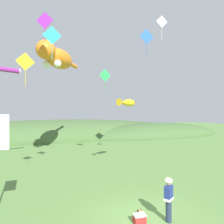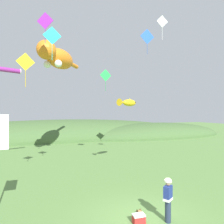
{
  "view_description": "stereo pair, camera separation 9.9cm",
  "coord_description": "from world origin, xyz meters",
  "px_view_note": "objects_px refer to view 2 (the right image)",
  "views": [
    {
      "loc": [
        -4.21,
        -7.15,
        4.51
      ],
      "look_at": [
        0.0,
        4.0,
        4.48
      ],
      "focal_mm": 32.0,
      "sensor_mm": 36.0,
      "label": 1
    },
    {
      "loc": [
        -4.12,
        -7.18,
        4.51
      ],
      "look_at": [
        0.0,
        4.0,
        4.48
      ],
      "focal_mm": 32.0,
      "sensor_mm": 36.0,
      "label": 2
    }
  ],
  "objects_px": {
    "kite_diamond_teal": "(52,36)",
    "kite_diamond_green": "(106,76)",
    "picnic_cooler": "(139,219)",
    "festival_attendant": "(168,199)",
    "kite_fish_windsock": "(128,103)",
    "kite_diamond_white": "(162,22)",
    "kite_giant_cat": "(57,58)",
    "kite_diamond_violet": "(45,21)",
    "kite_diamond_blue": "(147,37)",
    "kite_tube_streamer": "(7,70)",
    "kite_spool": "(139,212)",
    "kite_diamond_gold": "(25,62)"
  },
  "relations": [
    {
      "from": "kite_diamond_green",
      "to": "kite_diamond_violet",
      "type": "xyz_separation_m",
      "value": [
        -5.32,
        -3.2,
        2.78
      ]
    },
    {
      "from": "kite_giant_cat",
      "to": "kite_fish_windsock",
      "type": "bearing_deg",
      "value": -38.12
    },
    {
      "from": "kite_diamond_blue",
      "to": "kite_diamond_green",
      "type": "height_order",
      "value": "kite_diamond_blue"
    },
    {
      "from": "festival_attendant",
      "to": "kite_diamond_teal",
      "type": "relative_size",
      "value": 0.91
    },
    {
      "from": "kite_giant_cat",
      "to": "kite_diamond_violet",
      "type": "height_order",
      "value": "kite_diamond_violet"
    },
    {
      "from": "kite_diamond_teal",
      "to": "kite_diamond_white",
      "type": "relative_size",
      "value": 1.09
    },
    {
      "from": "kite_fish_windsock",
      "to": "kite_diamond_teal",
      "type": "height_order",
      "value": "kite_diamond_teal"
    },
    {
      "from": "kite_tube_streamer",
      "to": "kite_diamond_white",
      "type": "height_order",
      "value": "kite_diamond_white"
    },
    {
      "from": "picnic_cooler",
      "to": "festival_attendant",
      "type": "bearing_deg",
      "value": -16.27
    },
    {
      "from": "kite_tube_streamer",
      "to": "kite_giant_cat",
      "type": "bearing_deg",
      "value": 14.84
    },
    {
      "from": "kite_giant_cat",
      "to": "kite_diamond_teal",
      "type": "bearing_deg",
      "value": -97.53
    },
    {
      "from": "kite_diamond_gold",
      "to": "kite_diamond_green",
      "type": "height_order",
      "value": "kite_diamond_green"
    },
    {
      "from": "kite_fish_windsock",
      "to": "kite_diamond_violet",
      "type": "height_order",
      "value": "kite_diamond_violet"
    },
    {
      "from": "kite_spool",
      "to": "picnic_cooler",
      "type": "xyz_separation_m",
      "value": [
        -0.34,
        -0.61,
        0.07
      ]
    },
    {
      "from": "kite_fish_windsock",
      "to": "kite_tube_streamer",
      "type": "relative_size",
      "value": 1.04
    },
    {
      "from": "kite_spool",
      "to": "kite_diamond_gold",
      "type": "distance_m",
      "value": 9.53
    },
    {
      "from": "picnic_cooler",
      "to": "kite_diamond_white",
      "type": "distance_m",
      "value": 12.99
    },
    {
      "from": "kite_spool",
      "to": "kite_giant_cat",
      "type": "xyz_separation_m",
      "value": [
        -2.57,
        10.44,
        9.15
      ]
    },
    {
      "from": "kite_tube_streamer",
      "to": "kite_diamond_violet",
      "type": "distance_m",
      "value": 5.0
    },
    {
      "from": "kite_diamond_violet",
      "to": "kite_diamond_white",
      "type": "xyz_separation_m",
      "value": [
        8.08,
        -1.65,
        0.51
      ]
    },
    {
      "from": "kite_diamond_teal",
      "to": "kite_diamond_green",
      "type": "relative_size",
      "value": 0.98
    },
    {
      "from": "kite_tube_streamer",
      "to": "kite_diamond_teal",
      "type": "bearing_deg",
      "value": -60.24
    },
    {
      "from": "festival_attendant",
      "to": "kite_diamond_white",
      "type": "bearing_deg",
      "value": 57.63
    },
    {
      "from": "kite_diamond_blue",
      "to": "kite_diamond_white",
      "type": "height_order",
      "value": "kite_diamond_blue"
    },
    {
      "from": "kite_diamond_teal",
      "to": "kite_diamond_green",
      "type": "bearing_deg",
      "value": 46.7
    },
    {
      "from": "kite_giant_cat",
      "to": "kite_diamond_gold",
      "type": "height_order",
      "value": "kite_giant_cat"
    },
    {
      "from": "kite_giant_cat",
      "to": "kite_diamond_teal",
      "type": "xyz_separation_m",
      "value": [
        -0.83,
        -6.24,
        -0.4
      ]
    },
    {
      "from": "kite_diamond_violet",
      "to": "kite_giant_cat",
      "type": "bearing_deg",
      "value": 74.55
    },
    {
      "from": "kite_spool",
      "to": "kite_diamond_blue",
      "type": "relative_size",
      "value": 0.1
    },
    {
      "from": "kite_diamond_gold",
      "to": "kite_diamond_violet",
      "type": "xyz_separation_m",
      "value": [
        1.09,
        2.17,
        3.35
      ]
    },
    {
      "from": "kite_fish_windsock",
      "to": "kite_diamond_white",
      "type": "relative_size",
      "value": 1.17
    },
    {
      "from": "picnic_cooler",
      "to": "kite_tube_streamer",
      "type": "xyz_separation_m",
      "value": [
        -6.05,
        10.04,
        7.53
      ]
    },
    {
      "from": "picnic_cooler",
      "to": "kite_diamond_teal",
      "type": "relative_size",
      "value": 0.26
    },
    {
      "from": "kite_diamond_white",
      "to": "kite_giant_cat",
      "type": "bearing_deg",
      "value": 140.24
    },
    {
      "from": "kite_spool",
      "to": "kite_tube_streamer",
      "type": "bearing_deg",
      "value": 124.09
    },
    {
      "from": "picnic_cooler",
      "to": "kite_fish_windsock",
      "type": "xyz_separation_m",
      "value": [
        2.79,
        7.11,
        5.03
      ]
    },
    {
      "from": "festival_attendant",
      "to": "picnic_cooler",
      "type": "distance_m",
      "value": 1.43
    },
    {
      "from": "kite_diamond_blue",
      "to": "kite_diamond_teal",
      "type": "height_order",
      "value": "kite_diamond_blue"
    },
    {
      "from": "kite_spool",
      "to": "kite_diamond_gold",
      "type": "height_order",
      "value": "kite_diamond_gold"
    },
    {
      "from": "kite_spool",
      "to": "picnic_cooler",
      "type": "height_order",
      "value": "picnic_cooler"
    },
    {
      "from": "kite_diamond_blue",
      "to": "kite_diamond_teal",
      "type": "relative_size",
      "value": 1.17
    },
    {
      "from": "kite_diamond_teal",
      "to": "kite_diamond_green",
      "type": "height_order",
      "value": "kite_diamond_teal"
    },
    {
      "from": "kite_giant_cat",
      "to": "kite_diamond_white",
      "type": "relative_size",
      "value": 3.26
    },
    {
      "from": "kite_diamond_blue",
      "to": "kite_spool",
      "type": "bearing_deg",
      "value": -122.32
    },
    {
      "from": "festival_attendant",
      "to": "kite_diamond_blue",
      "type": "xyz_separation_m",
      "value": [
        4.26,
        8.98,
        10.31
      ]
    },
    {
      "from": "picnic_cooler",
      "to": "kite_diamond_teal",
      "type": "xyz_separation_m",
      "value": [
        -3.06,
        4.81,
        8.68
      ]
    },
    {
      "from": "festival_attendant",
      "to": "kite_diamond_blue",
      "type": "relative_size",
      "value": 0.78
    },
    {
      "from": "kite_giant_cat",
      "to": "kite_diamond_gold",
      "type": "bearing_deg",
      "value": -109.56
    },
    {
      "from": "kite_giant_cat",
      "to": "kite_diamond_white",
      "type": "xyz_separation_m",
      "value": [
        6.94,
        -5.78,
        1.82
      ]
    },
    {
      "from": "kite_diamond_green",
      "to": "kite_diamond_violet",
      "type": "bearing_deg",
      "value": -149.0
    }
  ]
}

